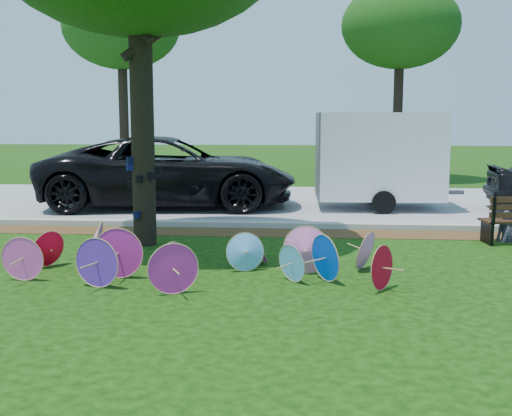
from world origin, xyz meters
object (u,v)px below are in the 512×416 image
(black_van, at_px, (169,172))
(cargo_trailer, at_px, (379,155))
(parasol_pile, at_px, (199,255))
(person_left, at_px, (508,212))

(black_van, xyz_separation_m, cargo_trailer, (5.67, 0.12, 0.47))
(parasol_pile, relative_size, cargo_trailer, 1.83)
(parasol_pile, height_order, black_van, black_van)
(parasol_pile, bearing_deg, black_van, 105.33)
(black_van, xyz_separation_m, person_left, (7.71, -4.34, -0.36))
(cargo_trailer, bearing_deg, black_van, 179.66)
(cargo_trailer, relative_size, person_left, 2.68)
(parasol_pile, distance_m, black_van, 7.90)
(person_left, bearing_deg, parasol_pile, -143.67)
(parasol_pile, xyz_separation_m, cargo_trailer, (3.58, 7.72, 1.07))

